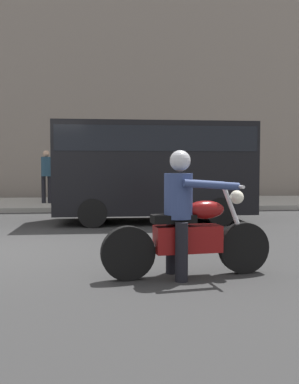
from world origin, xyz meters
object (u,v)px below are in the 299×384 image
parked_van_black (153,166)px  pedestrian_bystander (46,172)px  street_sign_post (121,157)px  motorcycle_with_rider_denim_blue (187,225)px

parked_van_black → pedestrian_bystander: size_ratio=2.67×
parked_van_black → street_sign_post: (-0.58, 5.12, 0.34)m
parked_van_black → pedestrian_bystander: (-3.06, 4.08, -0.21)m
parked_van_black → street_sign_post: bearing=96.5°
motorcycle_with_rider_denim_blue → pedestrian_bystander: bearing=107.2°
street_sign_post → pedestrian_bystander: 2.75m
street_sign_post → parked_van_black: bearing=-83.5°
motorcycle_with_rider_denim_blue → parked_van_black: (0.18, 5.23, 0.73)m
motorcycle_with_rider_denim_blue → parked_van_black: size_ratio=0.45×
parked_van_black → street_sign_post: 5.17m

